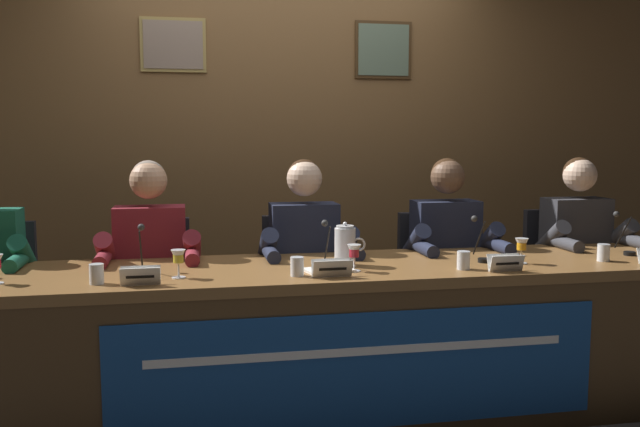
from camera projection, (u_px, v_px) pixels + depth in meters
ground_plane at (320, 414)px, 3.33m from camera, size 12.00×12.00×0.00m
wall_back_panelled at (281, 143)px, 4.51m from camera, size 5.53×0.14×2.60m
conference_table at (325, 317)px, 3.15m from camera, size 4.33×0.78×0.74m
chair_left at (153, 306)px, 3.68m from camera, size 0.44×0.44×0.90m
panelist_left at (150, 262)px, 3.45m from camera, size 0.51×0.48×1.23m
nameplate_left at (140, 276)px, 2.81m from camera, size 0.16×0.06×0.08m
juice_glass_left at (178, 258)px, 2.96m from camera, size 0.06×0.06×0.12m
water_cup_left at (97, 275)px, 2.84m from camera, size 0.06×0.06×0.08m
microphone_left at (141, 258)px, 3.04m from camera, size 0.06×0.17×0.22m
chair_center at (301, 299)px, 3.83m from camera, size 0.44×0.44×0.90m
panelist_center at (307, 257)px, 3.61m from camera, size 0.51×0.48×1.23m
nameplate_center at (332, 268)px, 2.97m from camera, size 0.17×0.06×0.08m
juice_glass_center at (354, 253)px, 3.10m from camera, size 0.06×0.06×0.12m
water_cup_center at (297, 267)px, 3.00m from camera, size 0.06×0.06×0.08m
microphone_center at (328, 252)px, 3.18m from camera, size 0.06×0.17×0.22m
chair_right at (437, 293)px, 3.99m from camera, size 0.44×0.44×0.90m
panelist_right at (450, 252)px, 3.76m from camera, size 0.51×0.48×1.23m
nameplate_right at (506, 263)px, 3.10m from camera, size 0.16×0.06×0.08m
juice_glass_right at (522, 246)px, 3.28m from camera, size 0.06×0.06×0.12m
water_cup_right at (463, 261)px, 3.15m from camera, size 0.06×0.06×0.08m
microphone_right at (481, 246)px, 3.36m from camera, size 0.06×0.17×0.22m
chair_far_right at (562, 287)px, 4.14m from camera, size 0.44×0.44×0.90m
panelist_far_right at (583, 247)px, 3.91m from camera, size 0.51×0.48×1.23m
water_cup_far_right at (603, 254)px, 3.35m from camera, size 0.06×0.06×0.08m
microphone_far_right at (625, 240)px, 3.55m from camera, size 0.06×0.17×0.22m
water_pitcher_central at (345, 246)px, 3.24m from camera, size 0.15×0.10×0.21m
document_stack_center at (328, 270)px, 3.11m from camera, size 0.24×0.19×0.01m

